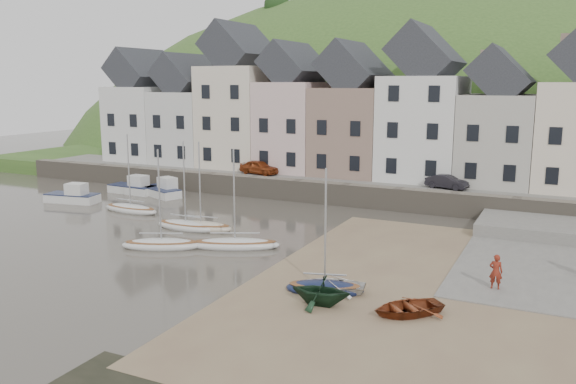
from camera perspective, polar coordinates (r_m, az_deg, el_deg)
The scene contains 23 objects.
ground at distance 33.31m, azimuth -4.52°, elevation -6.82°, with size 160.00×160.00×0.00m, color #464137.
quay_land at distance 62.22m, azimuth 10.47°, elevation 1.99°, with size 90.00×30.00×1.50m, color #385823.
quay_street at distance 51.22m, azimuth 7.07°, elevation 1.13°, with size 70.00×7.00×0.10m, color slate.
seawall at distance 48.09m, azimuth 5.71°, elevation -0.26°, with size 70.00×1.20×1.80m, color slate.
beach at distance 29.59m, azimuth 14.47°, elevation -9.37°, with size 18.00×26.00×0.06m, color #786049.
slipway at distance 36.78m, azimuth 23.14°, elevation -5.88°, with size 8.00×18.00×0.12m, color slate.
hillside at distance 94.16m, azimuth 11.71°, elevation -6.80°, with size 134.40×84.00×84.00m.
townhouse_terrace at distance 53.41m, azimuth 10.24°, elevation 7.67°, with size 61.05×8.00×13.93m.
sailboat_0 at distance 47.17m, azimuth -15.16°, elevation -1.59°, with size 5.14×1.73×6.32m.
sailboat_1 at distance 40.86m, azimuth -9.99°, elevation -3.26°, with size 4.57×1.51×6.32m.
sailboat_2 at distance 40.49m, azimuth -8.52°, elevation -3.34°, with size 4.75×2.17×6.32m.
sailboat_3 at distance 36.55m, azimuth -12.29°, elevation -5.02°, with size 5.07×3.42×6.32m.
sailboat_4 at distance 35.94m, azimuth -5.21°, elevation -5.09°, with size 5.66×3.69×6.32m.
sailboat_5 at distance 28.46m, azimuth 3.62°, elevation -9.34°, with size 4.05×2.53×6.32m.
motorboat_0 at distance 53.01m, azimuth -12.27°, elevation 0.23°, with size 4.94×3.33×1.70m.
motorboat_1 at distance 52.25m, azimuth -20.30°, elevation -0.35°, with size 4.74×2.49×1.70m.
motorboat_2 at distance 54.90m, azimuth -14.86°, elevation 0.47°, with size 4.74×2.01×1.70m.
rowboat_white at distance 28.53m, azimuth 4.28°, elevation -9.03°, with size 2.32×3.25×0.67m, color white.
rowboat_green at distance 26.71m, azimuth 3.25°, elevation -9.57°, with size 2.32×2.69×1.42m, color black.
rowboat_red at distance 26.29m, azimuth 11.61°, elevation -11.00°, with size 2.29×3.21×0.67m, color brown.
person_red at distance 30.18m, azimuth 19.70°, elevation -7.35°, with size 0.63×0.41×1.73m, color maroon.
car_left at distance 53.98m, azimuth -2.86°, elevation 2.44°, with size 1.54×3.82×1.30m, color maroon.
car_right at distance 48.29m, azimuth 15.31°, elevation 0.97°, with size 1.18×3.37×1.11m, color black.
Camera 1 is at (16.11, -27.38, 10.04)m, focal length 36.29 mm.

